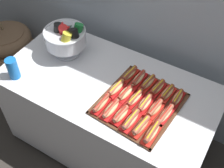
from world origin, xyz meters
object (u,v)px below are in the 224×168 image
at_px(hot_dog_2, 121,115).
at_px(hot_dog_12, 129,74).
at_px(hot_dog_15, 157,88).
at_px(hot_dog_16, 167,93).
at_px(floor_vase, 12,56).
at_px(hot_dog_5, 152,133).
at_px(hot_dog_3, 131,120).
at_px(hot_dog_13, 138,79).
at_px(cup_stack, 13,68).
at_px(hot_dog_0, 101,104).
at_px(hot_dog_11, 165,115).
at_px(punch_bowl, 66,37).
at_px(hot_dog_14, 148,83).
at_px(hot_dog_9, 145,104).
at_px(hot_dog_1, 111,110).
at_px(hot_dog_10, 155,109).
at_px(buffet_table, 108,115).
at_px(serving_tray, 139,104).
at_px(hot_dog_7, 125,93).
at_px(hot_dog_4, 141,126).
at_px(hot_dog_6, 116,88).
at_px(hot_dog_17, 177,98).
at_px(hot_dog_8, 135,99).

xyz_separation_m(hot_dog_2, hot_dog_12, (-0.12, 0.34, -0.00)).
height_order(hot_dog_15, hot_dog_16, hot_dog_15).
height_order(floor_vase, hot_dog_5, floor_vase).
bearing_deg(hot_dog_3, hot_dog_13, 109.83).
bearing_deg(cup_stack, hot_dog_0, 6.78).
bearing_deg(hot_dog_11, punch_bowl, 168.68).
distance_m(hot_dog_2, hot_dog_13, 0.34).
distance_m(hot_dog_14, cup_stack, 0.94).
distance_m(hot_dog_13, cup_stack, 0.88).
distance_m(hot_dog_12, punch_bowl, 0.54).
relative_size(floor_vase, hot_dog_2, 7.31).
bearing_deg(hot_dog_16, hot_dog_9, -119.05).
bearing_deg(hot_dog_15, hot_dog_12, 175.39).
distance_m(hot_dog_1, hot_dog_3, 0.15).
distance_m(floor_vase, hot_dog_10, 1.77).
bearing_deg(buffet_table, floor_vase, 170.85).
distance_m(buffet_table, hot_dog_1, 0.48).
height_order(serving_tray, hot_dog_2, hot_dog_2).
distance_m(hot_dog_9, hot_dog_10, 0.08).
relative_size(hot_dog_2, hot_dog_3, 0.90).
bearing_deg(punch_bowl, hot_dog_15, -0.13).
bearing_deg(hot_dog_14, hot_dog_7, -119.05).
distance_m(hot_dog_4, hot_dog_6, 0.34).
xyz_separation_m(hot_dog_9, hot_dog_13, (-0.14, 0.18, -0.00)).
distance_m(hot_dog_2, hot_dog_17, 0.40).
relative_size(serving_tray, hot_dog_4, 3.22).
bearing_deg(hot_dog_0, hot_dog_14, 60.95).
bearing_deg(hot_dog_7, hot_dog_1, -94.61).
distance_m(hot_dog_3, hot_dog_13, 0.36).
relative_size(buffet_table, punch_bowl, 4.91).
xyz_separation_m(hot_dog_0, hot_dog_8, (0.16, 0.15, -0.00)).
relative_size(floor_vase, hot_dog_9, 7.25).
distance_m(hot_dog_6, hot_dog_7, 0.08).
relative_size(hot_dog_14, cup_stack, 1.03).
relative_size(hot_dog_1, cup_stack, 1.11).
distance_m(floor_vase, hot_dog_11, 1.84).
distance_m(hot_dog_3, hot_dog_7, 0.22).
relative_size(hot_dog_1, hot_dog_17, 1.13).
xyz_separation_m(serving_tray, hot_dog_8, (-0.04, 0.00, 0.03)).
bearing_deg(hot_dog_11, hot_dog_2, -148.36).
xyz_separation_m(floor_vase, punch_bowl, (0.85, -0.10, 0.66)).
height_order(buffet_table, hot_dog_11, hot_dog_11).
relative_size(floor_vase, hot_dog_3, 6.60).
xyz_separation_m(hot_dog_2, hot_dog_11, (0.24, 0.15, -0.00)).
bearing_deg(hot_dog_15, hot_dog_2, -107.41).
distance_m(hot_dog_2, hot_dog_6, 0.22).
height_order(hot_dog_6, hot_dog_10, same).
bearing_deg(hot_dog_6, hot_dog_3, -40.86).
bearing_deg(hot_dog_6, hot_dog_5, -28.36).
bearing_deg(hot_dog_7, serving_tray, -4.61).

